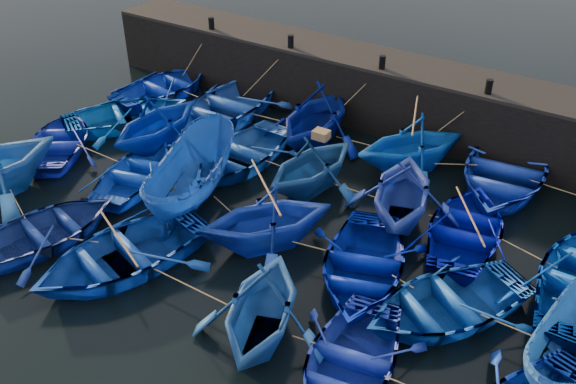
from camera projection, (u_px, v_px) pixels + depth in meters
The scene contains 32 objects.
ground at pixel (228, 264), 18.42m from camera, with size 120.00×120.00×0.00m, color black.
quay_wall at pixel (389, 94), 25.09m from camera, with size 26.00×2.50×2.50m, color black.
quay_top at pixel (392, 62), 24.37m from camera, with size 26.00×2.50×0.12m, color black.
bollard_0 at pixel (211, 23), 27.18m from camera, with size 0.24×0.24×0.50m, color black.
bollard_1 at pixel (291, 41), 25.37m from camera, with size 0.24×0.24×0.50m, color black.
bollard_2 at pixel (382, 62), 23.56m from camera, with size 0.24×0.24×0.50m, color black.
bollard_3 at pixel (489, 87), 21.76m from camera, with size 0.24×0.24×0.50m, color black.
boat_0 at pixel (165, 86), 27.51m from camera, with size 3.47×4.85×1.01m, color #0A29A1.
boat_1 at pixel (226, 105), 25.73m from camera, with size 4.10×5.73×1.19m, color blue.
boat_2 at pixel (316, 115), 23.69m from camera, with size 3.91×4.54×2.39m, color navy.
boat_3 at pixel (411, 143), 22.14m from camera, with size 3.51×4.07×2.14m, color blue.
boat_4 at pixel (504, 171), 21.52m from camera, with size 4.11×5.74×1.19m, color #122C9D.
boat_6 at pixel (127, 114), 25.28m from camera, with size 3.49×4.88×1.01m, color #074EA0.
boat_7 at pixel (157, 122), 23.42m from camera, with size 3.61×4.18×2.20m, color #002498.
boat_8 at pixel (240, 153), 22.72m from camera, with size 3.45×4.83×1.00m, color #1B50AE.
boat_9 at pixel (312, 164), 21.06m from camera, with size 3.40×3.94×2.08m, color navy.
boat_10 at pixel (403, 191), 19.58m from camera, with size 3.66×4.24×2.23m, color #223A9E.
boat_11 at pixel (467, 229), 19.01m from camera, with size 3.30×4.61×0.96m, color #00089F.
boat_13 at pixel (61, 140), 23.61m from camera, with size 3.13×4.37×0.91m, color #1628A2.
boat_14 at pixel (138, 172), 21.79m from camera, with size 2.99×4.18×0.87m, color blue.
boat_15 at pixel (191, 176), 20.48m from camera, with size 1.99×5.27×2.04m, color #144391.
boat_16 at pixel (266, 218), 18.51m from camera, with size 3.46×4.01×2.11m, color #1331AC.
boat_17 at pixel (362, 265), 17.61m from camera, with size 3.41×4.76×0.99m, color #001492.
boat_18 at pixel (446, 303), 16.37m from camera, with size 3.40×4.75×0.99m, color #0D4394.
boat_19 at pixel (574, 342), 14.75m from camera, with size 1.67×4.42×1.71m, color #1F579C.
boat_21 at pixel (46, 230), 18.98m from camera, with size 3.21×4.49×0.93m, color navy.
boat_22 at pixel (121, 253), 17.96m from camera, with size 3.75×5.24×1.09m, color navy.
boat_23 at pixel (261, 306), 15.47m from camera, with size 3.42×3.96×2.09m, color #194D91.
boat_24 at pixel (349, 362), 14.78m from camera, with size 3.11×4.34×0.90m, color #1B30C4.
wooden_crate at pixel (321, 135), 20.27m from camera, with size 0.50×0.41×0.28m, color olive.
mooring_ropes at pixel (320, 162), 21.45m from camera, with size 18.34×11.69×2.10m.
loose_oars at pixel (324, 185), 18.96m from camera, with size 10.01×11.44×1.25m.
Camera 1 is at (9.16, -11.01, 11.88)m, focal length 40.00 mm.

